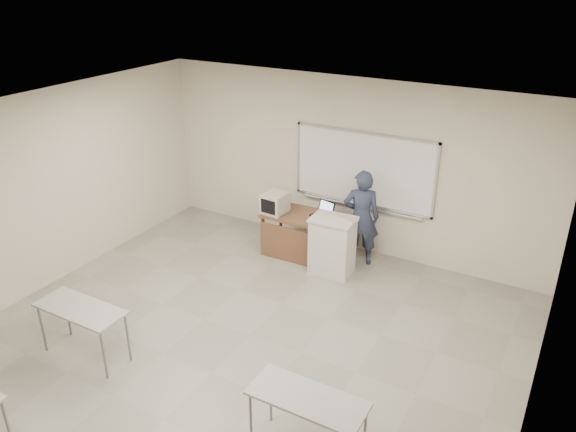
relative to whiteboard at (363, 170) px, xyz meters
The scene contains 10 objects.
floor 4.25m from the whiteboard, 94.32° to the right, with size 7.00×8.00×0.01m, color gray.
whiteboard is the anchor object (origin of this frame).
student_desks 5.39m from the whiteboard, 93.23° to the right, with size 4.40×2.20×0.73m.
instructor_desk 1.40m from the whiteboard, 131.91° to the right, with size 1.49×0.74×0.75m.
podium 1.40m from the whiteboard, 94.23° to the right, with size 0.69×0.51×0.97m.
crt_monitor 1.58m from the whiteboard, 147.62° to the right, with size 0.37×0.42×0.35m.
laptop 0.98m from the whiteboard, 133.60° to the right, with size 0.32×0.30×0.24m.
mouse 1.07m from the whiteboard, 128.98° to the right, with size 0.10×0.06×0.04m, color silver.
keyboard 1.03m from the whiteboard, 85.10° to the right, with size 0.46×0.15×0.03m, color #BFB2A3.
presenter 0.81m from the whiteboard, 67.53° to the right, with size 0.60×0.40×1.65m, color black.
Camera 1 is at (3.55, -4.34, 4.66)m, focal length 35.00 mm.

